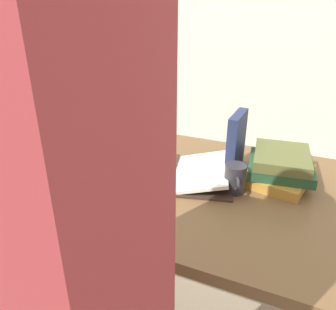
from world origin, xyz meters
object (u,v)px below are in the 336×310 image
Objects in this scene: book_standing_upright at (236,142)px; reading_lamp at (84,71)px; open_book at (171,171)px; coffee_mug at (235,179)px; book_stack_tall at (280,167)px; pencil at (159,200)px.

reading_lamp is (-0.71, 0.07, 0.19)m from book_standing_upright.
book_standing_upright reaches higher than open_book.
book_standing_upright is at bearing 23.01° from open_book.
reading_lamp reaches higher than book_standing_upright.
coffee_mug is at bearing -75.64° from book_standing_upright.
reading_lamp is 0.83m from coffee_mug.
book_stack_tall is 0.18m from book_standing_upright.
book_standing_upright reaches higher than coffee_mug.
coffee_mug reaches higher than open_book.
coffee_mug is at bearing -19.14° from open_book.
reading_lamp is 2.43× the size of pencil.
coffee_mug is 0.26m from pencil.
book_stack_tall is at bearing 48.73° from coffee_mug.
reading_lamp is at bearing 162.12° from coffee_mug.
open_book is 5.05× the size of coffee_mug.
pencil is at bearing -137.50° from book_stack_tall.
book_standing_upright is 0.57× the size of reading_lamp.
pencil is (0.03, -0.18, -0.01)m from open_book.
reading_lamp reaches higher than coffee_mug.
reading_lamp is at bearing 173.46° from book_stack_tall.
reading_lamp is (-0.87, 0.10, 0.25)m from book_stack_tall.
open_book is at bearing -161.29° from book_stack_tall.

